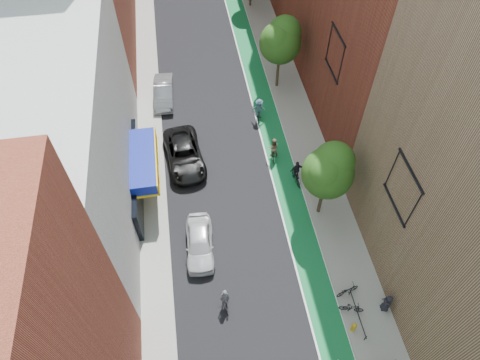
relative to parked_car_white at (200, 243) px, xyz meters
name	(u,v)px	position (x,y,z in m)	size (l,w,h in m)	color
bike_lane	(255,75)	(7.00, 17.62, -0.75)	(2.00, 68.00, 0.01)	#12693C
sidewalk_left	(148,85)	(-3.00, 17.62, -0.69)	(2.00, 68.00, 0.15)	gray
sidewalk_right	(281,71)	(9.50, 17.62, -0.69)	(3.00, 68.00, 0.15)	gray
building_left_white	(57,141)	(-8.00, 5.62, 5.24)	(8.00, 20.00, 12.00)	silver
tree_near	(329,170)	(8.65, 1.64, 3.90)	(3.40, 3.36, 6.42)	#332619
tree_mid	(281,40)	(8.65, 15.64, 4.13)	(3.55, 3.53, 6.74)	#332619
parked_car_white	(200,243)	(0.00, 0.00, 0.00)	(1.80, 4.46, 1.52)	silver
parked_car_black	(184,154)	(-0.37, 7.92, 0.05)	(2.67, 5.80, 1.61)	black
parked_car_silver	(164,92)	(-1.60, 15.55, 0.00)	(1.61, 4.63, 1.52)	gray
cyclist_lead	(225,301)	(1.11, -4.16, -0.12)	(0.65, 1.60, 1.91)	black
cyclist_lane_near	(273,150)	(6.45, 7.18, 0.10)	(0.89, 1.71, 2.03)	black
cyclist_lane_mid	(296,174)	(7.70, 4.68, 0.02)	(1.02, 1.70, 2.03)	black
cyclist_lane_far	(259,111)	(6.20, 11.73, 0.16)	(1.21, 1.74, 2.05)	black
parked_bike_near	(348,290)	(8.66, -4.65, -0.21)	(0.54, 1.54, 0.81)	black
parked_bike_mid	(351,308)	(8.53, -5.79, -0.16)	(0.42, 1.50, 0.90)	black
pedestrian	(387,303)	(10.60, -5.94, 0.16)	(0.75, 0.49, 1.54)	black
fire_hydrant	(354,327)	(8.30, -6.90, -0.17)	(0.29, 0.29, 0.83)	gold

